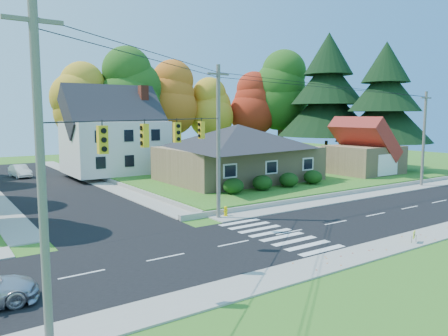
% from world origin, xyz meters
% --- Properties ---
extents(ground, '(120.00, 120.00, 0.00)m').
position_xyz_m(ground, '(0.00, 0.00, 0.00)').
color(ground, '#3D7923').
extents(road_main, '(90.00, 8.00, 0.02)m').
position_xyz_m(road_main, '(0.00, 0.00, 0.01)').
color(road_main, black).
rests_on(road_main, ground).
extents(road_cross, '(8.00, 44.00, 0.02)m').
position_xyz_m(road_cross, '(-8.00, 26.00, 0.01)').
color(road_cross, black).
rests_on(road_cross, ground).
extents(sidewalk_north, '(90.00, 2.00, 0.08)m').
position_xyz_m(sidewalk_north, '(0.00, 5.00, 0.04)').
color(sidewalk_north, '#9C9A90').
rests_on(sidewalk_north, ground).
extents(sidewalk_south, '(90.00, 2.00, 0.08)m').
position_xyz_m(sidewalk_south, '(0.00, -5.00, 0.04)').
color(sidewalk_south, '#9C9A90').
rests_on(sidewalk_south, ground).
extents(lawn, '(30.00, 30.00, 0.50)m').
position_xyz_m(lawn, '(13.00, 21.00, 0.25)').
color(lawn, '#3D7923').
rests_on(lawn, ground).
extents(ranch_house, '(14.60, 10.60, 5.40)m').
position_xyz_m(ranch_house, '(8.00, 16.00, 3.27)').
color(ranch_house, tan).
rests_on(ranch_house, lawn).
extents(colonial_house, '(10.40, 8.40, 9.60)m').
position_xyz_m(colonial_house, '(0.04, 28.00, 4.58)').
color(colonial_house, silver).
rests_on(colonial_house, lawn).
extents(garage, '(7.30, 6.30, 4.60)m').
position_xyz_m(garage, '(22.00, 11.99, 2.84)').
color(garage, tan).
rests_on(garage, lawn).
extents(hedge_row, '(10.70, 1.70, 1.27)m').
position_xyz_m(hedge_row, '(7.50, 9.80, 1.14)').
color(hedge_row, '#163A10').
rests_on(hedge_row, lawn).
extents(traffic_infrastructure, '(38.10, 10.66, 10.00)m').
position_xyz_m(traffic_infrastructure, '(-0.15, 1.35, 5.15)').
color(traffic_infrastructure, '#666059').
rests_on(traffic_infrastructure, ground).
extents(tree_lot_0, '(6.72, 6.72, 12.51)m').
position_xyz_m(tree_lot_0, '(-2.00, 34.00, 8.31)').
color(tree_lot_0, '#3F2A19').
rests_on(tree_lot_0, lawn).
extents(tree_lot_1, '(7.84, 7.84, 14.60)m').
position_xyz_m(tree_lot_1, '(4.00, 33.00, 9.61)').
color(tree_lot_1, '#3F2A19').
rests_on(tree_lot_1, lawn).
extents(tree_lot_2, '(7.28, 7.28, 13.56)m').
position_xyz_m(tree_lot_2, '(10.00, 34.00, 8.96)').
color(tree_lot_2, '#3F2A19').
rests_on(tree_lot_2, lawn).
extents(tree_lot_3, '(6.16, 6.16, 11.47)m').
position_xyz_m(tree_lot_3, '(16.00, 33.00, 7.65)').
color(tree_lot_3, '#3F2A19').
rests_on(tree_lot_3, lawn).
extents(tree_lot_4, '(6.72, 6.72, 12.51)m').
position_xyz_m(tree_lot_4, '(22.00, 32.00, 8.31)').
color(tree_lot_4, '#3F2A19').
rests_on(tree_lot_4, lawn).
extents(tree_lot_5, '(8.40, 8.40, 15.64)m').
position_xyz_m(tree_lot_5, '(26.00, 30.00, 10.27)').
color(tree_lot_5, '#3F2A19').
rests_on(tree_lot_5, lawn).
extents(conifer_east_a, '(12.80, 12.80, 16.96)m').
position_xyz_m(conifer_east_a, '(27.00, 22.00, 9.39)').
color(conifer_east_a, '#3F2A19').
rests_on(conifer_east_a, lawn).
extents(conifer_east_b, '(11.20, 11.20, 14.84)m').
position_xyz_m(conifer_east_b, '(28.00, 14.00, 8.28)').
color(conifer_east_b, '#3F2A19').
rests_on(conifer_east_b, lawn).
extents(white_car, '(1.90, 4.21, 1.34)m').
position_xyz_m(white_car, '(-8.87, 33.40, 0.69)').
color(white_car, white).
rests_on(white_car, road_cross).
extents(fire_hydrant, '(0.42, 0.33, 0.74)m').
position_xyz_m(fire_hydrant, '(-0.84, 5.31, 0.36)').
color(fire_hydrant, '#E1C503').
rests_on(fire_hydrant, ground).
extents(yard_sign, '(0.52, 0.25, 0.69)m').
position_xyz_m(yard_sign, '(3.90, -5.43, 0.49)').
color(yard_sign, black).
rests_on(yard_sign, ground).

